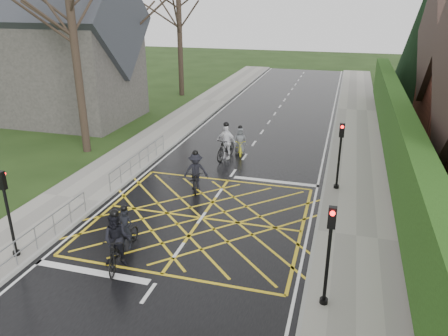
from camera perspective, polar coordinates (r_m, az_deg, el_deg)
The scene contains 20 objects.
ground at distance 17.74m, azimuth -2.95°, elevation -6.54°, with size 120.00×120.00×0.00m, color black.
road at distance 17.73m, azimuth -2.95°, elevation -6.52°, with size 9.00×80.00×0.01m, color black.
sidewalk_right at distance 16.96m, azimuth 16.87°, elevation -8.64°, with size 3.00×80.00×0.15m, color gray.
sidewalk_left at distance 20.28m, azimuth -19.28°, elevation -3.82°, with size 3.00×80.00×0.15m, color gray.
stone_wall at distance 22.42m, azimuth 21.42°, elevation -0.92°, with size 0.50×38.00×0.70m, color slate.
hedge at distance 21.86m, azimuth 22.04°, elevation 3.33°, with size 0.90×38.00×2.80m, color #19340E.
conifer at distance 41.31m, azimuth 24.49°, elevation 15.00°, with size 4.60×4.60×10.00m.
church at distance 32.84m, azimuth -19.54°, elevation 14.35°, with size 8.80×7.80×11.00m.
tree_near at distance 25.16m, azimuth -19.50°, elevation 19.39°, with size 9.24×9.24×11.44m.
tree_far at distance 39.55m, azimuth -5.91°, elevation 19.71°, with size 8.40×8.40×10.40m.
railing_south at distance 16.74m, azimuth -22.42°, elevation -7.06°, with size 0.05×5.04×1.03m.
railing_north at distance 22.49m, azimuth -10.99°, elevation 1.49°, with size 0.05×6.04×1.03m.
traffic_light_ne at distance 20.12m, azimuth 14.82°, elevation 1.40°, with size 0.24×0.31×3.21m.
traffic_light_se at distance 12.51m, azimuth 13.43°, elevation -11.34°, with size 0.24×0.31×3.21m.
traffic_light_sw at distance 15.98m, azimuth -26.28°, elevation -5.54°, with size 0.24×0.31×3.21m.
cyclist_rear at distance 15.84m, azimuth -12.80°, elevation -8.52°, with size 0.75×1.77×1.68m.
cyclist_back at distance 14.85m, azimuth -13.86°, elevation -9.74°, with size 1.12×2.13×2.05m.
cyclist_mid at distance 20.03m, azimuth -3.75°, elevation -0.96°, with size 1.33×2.07×1.90m.
cyclist_front at distance 23.81m, azimuth 0.24°, elevation 2.97°, with size 1.18×2.15×2.08m.
cyclist_lead at distance 24.67m, azimuth 2.06°, elevation 3.14°, with size 1.13×1.80×1.66m.
Camera 1 is at (5.15, -14.80, 8.31)m, focal length 35.00 mm.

